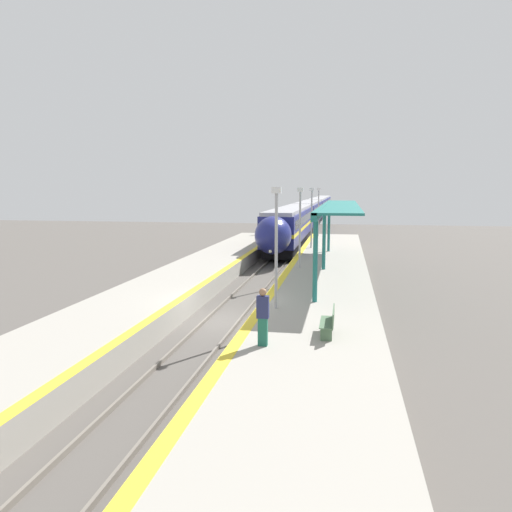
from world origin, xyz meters
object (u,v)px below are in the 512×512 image
at_px(person_waiting, 263,316).
at_px(lamppost_farthest, 318,208).
at_px(train, 313,210).
at_px(lamppost_near, 276,239).
at_px(platform_bench, 330,321).
at_px(lamppost_far, 312,213).
at_px(railway_signal, 277,214).
at_px(lamppost_mid, 300,222).

xyz_separation_m(person_waiting, lamppost_farthest, (-0.26, 35.84, 1.84)).
relative_size(train, lamppost_near, 19.95).
bearing_deg(lamppost_near, train, 92.24).
bearing_deg(train, lamppost_near, -87.76).
bearing_deg(platform_bench, lamppost_near, 123.05).
distance_m(lamppost_far, lamppost_farthest, 10.35).
bearing_deg(railway_signal, platform_bench, -79.61).
distance_m(train, lamppost_mid, 51.56).
distance_m(person_waiting, lamppost_far, 25.56).
distance_m(railway_signal, lamppost_mid, 23.43).
height_order(railway_signal, lamppost_far, lamppost_far).
height_order(person_waiting, lamppost_near, lamppost_near).
xyz_separation_m(platform_bench, lamppost_near, (-2.21, 3.39, 2.29)).
bearing_deg(train, lamppost_far, -86.63).
bearing_deg(platform_bench, person_waiting, -144.30).
relative_size(person_waiting, lamppost_far, 0.37).
height_order(railway_signal, lamppost_farthest, lamppost_farthest).
relative_size(lamppost_near, lamppost_farthest, 1.00).
distance_m(person_waiting, lamppost_mid, 15.26).
xyz_separation_m(lamppost_mid, lamppost_farthest, (0.00, 20.70, 0.00)).
bearing_deg(lamppost_farthest, train, 94.50).
bearing_deg(person_waiting, platform_bench, 35.70).
distance_m(lamppost_mid, lamppost_farthest, 20.70).
relative_size(platform_bench, person_waiting, 0.90).
distance_m(train, lamppost_farthest, 30.91).
bearing_deg(lamppost_far, railway_signal, 109.71).
bearing_deg(train, lamppost_mid, -87.31).
distance_m(platform_bench, lamppost_far, 24.30).
height_order(railway_signal, lamppost_near, lamppost_near).
relative_size(platform_bench, lamppost_near, 0.33).
distance_m(person_waiting, lamppost_farthest, 35.89).
relative_size(person_waiting, lamppost_mid, 0.37).
bearing_deg(lamppost_farthest, platform_bench, -86.33).
height_order(platform_bench, person_waiting, person_waiting).
distance_m(train, lamppost_near, 61.89).
relative_size(train, lamppost_farthest, 19.95).
xyz_separation_m(lamppost_far, lamppost_farthest, (0.00, 10.35, 0.00)).
bearing_deg(lamppost_farthest, railway_signal, 153.26).
relative_size(lamppost_mid, lamppost_far, 1.00).
bearing_deg(lamppost_farthest, lamppost_near, -90.00).
height_order(person_waiting, lamppost_far, lamppost_far).
height_order(lamppost_near, lamppost_far, same).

